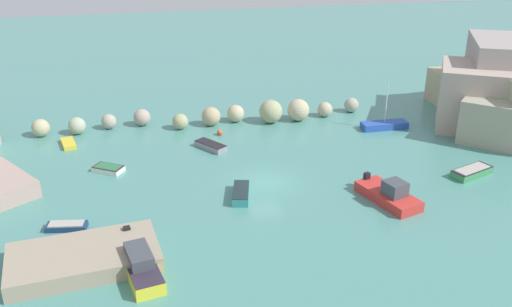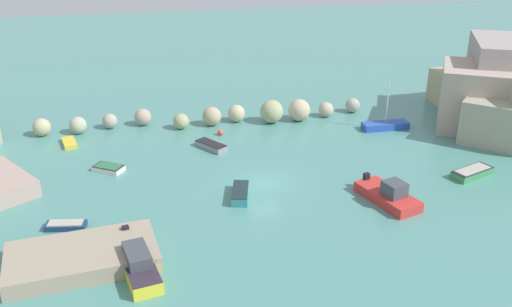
{
  "view_description": "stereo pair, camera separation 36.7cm",
  "coord_description": "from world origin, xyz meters",
  "px_view_note": "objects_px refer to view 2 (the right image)",
  "views": [
    {
      "loc": [
        -9.34,
        -40.31,
        20.82
      ],
      "look_at": [
        0.0,
        3.64,
        1.0
      ],
      "focal_mm": 40.38,
      "sensor_mm": 36.0,
      "label": 1
    },
    {
      "loc": [
        -8.98,
        -40.39,
        20.82
      ],
      "look_at": [
        0.0,
        3.64,
        1.0
      ],
      "focal_mm": 40.38,
      "sensor_mm": 36.0,
      "label": 2
    }
  ],
  "objects_px": {
    "channel_buoy": "(220,132)",
    "moored_boat_4": "(69,143)",
    "moored_boat_7": "(137,261)",
    "moored_boat_8": "(472,172)",
    "stone_dock": "(82,257)",
    "moored_boat_6": "(108,168)",
    "moored_boat_1": "(385,125)",
    "moored_boat_2": "(389,195)",
    "moored_boat_0": "(211,146)",
    "moored_boat_3": "(66,225)",
    "moored_boat_5": "(240,193)"
  },
  "relations": [
    {
      "from": "channel_buoy",
      "to": "moored_boat_4",
      "type": "bearing_deg",
      "value": 178.38
    },
    {
      "from": "channel_buoy",
      "to": "moored_boat_7",
      "type": "bearing_deg",
      "value": -111.44
    },
    {
      "from": "channel_buoy",
      "to": "moored_boat_8",
      "type": "height_order",
      "value": "moored_boat_8"
    },
    {
      "from": "stone_dock",
      "to": "moored_boat_6",
      "type": "relative_size",
      "value": 3.24
    },
    {
      "from": "moored_boat_1",
      "to": "moored_boat_8",
      "type": "distance_m",
      "value": 11.8
    },
    {
      "from": "moored_boat_2",
      "to": "moored_boat_0",
      "type": "bearing_deg",
      "value": -155.06
    },
    {
      "from": "moored_boat_3",
      "to": "moored_boat_7",
      "type": "distance_m",
      "value": 7.57
    },
    {
      "from": "moored_boat_2",
      "to": "moored_boat_8",
      "type": "bearing_deg",
      "value": 90.18
    },
    {
      "from": "moored_boat_3",
      "to": "moored_boat_0",
      "type": "bearing_deg",
      "value": 54.24
    },
    {
      "from": "moored_boat_3",
      "to": "stone_dock",
      "type": "bearing_deg",
      "value": -64.01
    },
    {
      "from": "moored_boat_5",
      "to": "moored_boat_6",
      "type": "relative_size",
      "value": 1.23
    },
    {
      "from": "channel_buoy",
      "to": "moored_boat_3",
      "type": "distance_m",
      "value": 19.84
    },
    {
      "from": "moored_boat_6",
      "to": "moored_boat_8",
      "type": "xyz_separation_m",
      "value": [
        29.36,
        -7.04,
        0.09
      ]
    },
    {
      "from": "stone_dock",
      "to": "moored_boat_4",
      "type": "xyz_separation_m",
      "value": [
        -2.6,
        20.17,
        -0.36
      ]
    },
    {
      "from": "moored_boat_2",
      "to": "moored_boat_4",
      "type": "bearing_deg",
      "value": -141.31
    },
    {
      "from": "channel_buoy",
      "to": "moored_boat_3",
      "type": "relative_size",
      "value": 0.19
    },
    {
      "from": "moored_boat_6",
      "to": "moored_boat_8",
      "type": "distance_m",
      "value": 30.19
    },
    {
      "from": "moored_boat_0",
      "to": "moored_boat_1",
      "type": "relative_size",
      "value": 0.68
    },
    {
      "from": "moored_boat_1",
      "to": "moored_boat_2",
      "type": "relative_size",
      "value": 0.83
    },
    {
      "from": "moored_boat_3",
      "to": "moored_boat_4",
      "type": "relative_size",
      "value": 1.05
    },
    {
      "from": "moored_boat_2",
      "to": "moored_boat_8",
      "type": "xyz_separation_m",
      "value": [
        8.56,
        2.77,
        -0.25
      ]
    },
    {
      "from": "moored_boat_2",
      "to": "moored_boat_8",
      "type": "relative_size",
      "value": 1.45
    },
    {
      "from": "stone_dock",
      "to": "moored_boat_4",
      "type": "distance_m",
      "value": 20.34
    },
    {
      "from": "moored_boat_3",
      "to": "moored_boat_4",
      "type": "distance_m",
      "value": 15.46
    },
    {
      "from": "stone_dock",
      "to": "moored_boat_1",
      "type": "distance_m",
      "value": 33.17
    },
    {
      "from": "moored_boat_0",
      "to": "channel_buoy",
      "type": "bearing_deg",
      "value": 121.97
    },
    {
      "from": "channel_buoy",
      "to": "moored_boat_5",
      "type": "relative_size",
      "value": 0.16
    },
    {
      "from": "stone_dock",
      "to": "channel_buoy",
      "type": "xyz_separation_m",
      "value": [
        11.5,
        19.77,
        -0.27
      ]
    },
    {
      "from": "moored_boat_7",
      "to": "moored_boat_5",
      "type": "bearing_deg",
      "value": 123.56
    },
    {
      "from": "moored_boat_7",
      "to": "moored_boat_3",
      "type": "bearing_deg",
      "value": -152.54
    },
    {
      "from": "moored_boat_2",
      "to": "moored_boat_3",
      "type": "relative_size",
      "value": 1.99
    },
    {
      "from": "stone_dock",
      "to": "moored_boat_1",
      "type": "bearing_deg",
      "value": 33.1
    },
    {
      "from": "moored_boat_5",
      "to": "moored_boat_7",
      "type": "bearing_deg",
      "value": 148.27
    },
    {
      "from": "moored_boat_3",
      "to": "moored_boat_4",
      "type": "height_order",
      "value": "moored_boat_3"
    },
    {
      "from": "moored_boat_2",
      "to": "moored_boat_6",
      "type": "bearing_deg",
      "value": -132.96
    },
    {
      "from": "moored_boat_3",
      "to": "moored_boat_1",
      "type": "bearing_deg",
      "value": 33.3
    },
    {
      "from": "channel_buoy",
      "to": "moored_boat_0",
      "type": "xyz_separation_m",
      "value": [
        -1.31,
        -3.15,
        0.01
      ]
    },
    {
      "from": "channel_buoy",
      "to": "moored_boat_2",
      "type": "relative_size",
      "value": 0.09
    },
    {
      "from": "moored_boat_4",
      "to": "moored_boat_7",
      "type": "relative_size",
      "value": 0.41
    },
    {
      "from": "moored_boat_5",
      "to": "moored_boat_6",
      "type": "bearing_deg",
      "value": 68.64
    },
    {
      "from": "moored_boat_5",
      "to": "moored_boat_6",
      "type": "xyz_separation_m",
      "value": [
        -10.01,
        6.86,
        -0.09
      ]
    },
    {
      "from": "moored_boat_0",
      "to": "moored_boat_8",
      "type": "bearing_deg",
      "value": 28.3
    },
    {
      "from": "channel_buoy",
      "to": "moored_boat_5",
      "type": "height_order",
      "value": "moored_boat_5"
    },
    {
      "from": "moored_boat_1",
      "to": "moored_boat_4",
      "type": "xyz_separation_m",
      "value": [
        -30.39,
        2.05,
        -0.17
      ]
    },
    {
      "from": "stone_dock",
      "to": "moored_boat_0",
      "type": "xyz_separation_m",
      "value": [
        10.19,
        16.62,
        -0.26
      ]
    },
    {
      "from": "moored_boat_0",
      "to": "moored_boat_3",
      "type": "relative_size",
      "value": 1.13
    },
    {
      "from": "stone_dock",
      "to": "moored_boat_5",
      "type": "xyz_separation_m",
      "value": [
        11.16,
        6.81,
        -0.2
      ]
    },
    {
      "from": "moored_boat_0",
      "to": "moored_boat_1",
      "type": "xyz_separation_m",
      "value": [
        17.6,
        1.5,
        0.07
      ]
    },
    {
      "from": "channel_buoy",
      "to": "moored_boat_7",
      "type": "distance_m",
      "value": 22.43
    },
    {
      "from": "moored_boat_7",
      "to": "moored_boat_1",
      "type": "bearing_deg",
      "value": 116.46
    }
  ]
}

